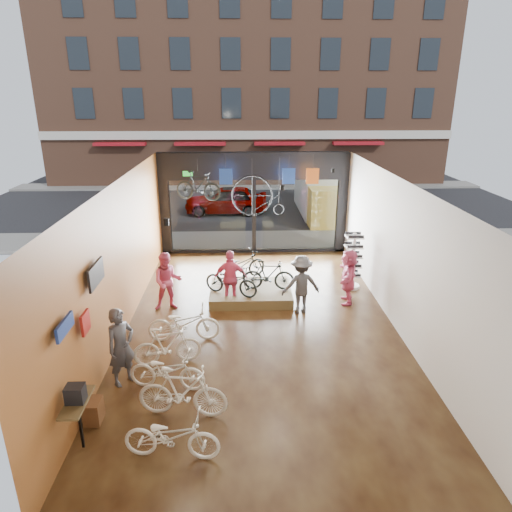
{
  "coord_description": "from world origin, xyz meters",
  "views": [
    {
      "loc": [
        -0.5,
        -10.71,
        5.79
      ],
      "look_at": [
        -0.08,
        1.4,
        1.46
      ],
      "focal_mm": 32.0,
      "sensor_mm": 36.0,
      "label": 1
    }
  ],
  "objects_px": {
    "floor_bike_2": "(167,371)",
    "customer_0": "(121,347)",
    "floor_bike_4": "(184,323)",
    "display_bike_mid": "(268,275)",
    "box_truck": "(326,191)",
    "sunglasses_rack": "(353,261)",
    "street_car": "(226,200)",
    "hung_bike": "(198,186)",
    "customer_2": "(231,278)",
    "display_bike_right": "(241,266)",
    "penny_farthing": "(261,197)",
    "floor_bike_0": "(172,436)",
    "display_bike_left": "(231,281)",
    "display_platform": "(251,293)",
    "customer_1": "(168,281)",
    "customer_5": "(348,276)",
    "floor_bike_3": "(167,346)",
    "customer_3": "(301,284)",
    "floor_bike_1": "(182,392)"
  },
  "relations": [
    {
      "from": "display_bike_right",
      "to": "penny_farthing",
      "type": "xyz_separation_m",
      "value": [
        0.69,
        1.85,
        1.75
      ]
    },
    {
      "from": "box_truck",
      "to": "sunglasses_rack",
      "type": "distance_m",
      "value": 8.63
    },
    {
      "from": "customer_2",
      "to": "sunglasses_rack",
      "type": "distance_m",
      "value": 3.9
    },
    {
      "from": "floor_bike_1",
      "to": "display_bike_right",
      "type": "relative_size",
      "value": 1.01
    },
    {
      "from": "floor_bike_2",
      "to": "customer_0",
      "type": "bearing_deg",
      "value": 85.3
    },
    {
      "from": "customer_0",
      "to": "display_bike_right",
      "type": "bearing_deg",
      "value": 16.08
    },
    {
      "from": "floor_bike_1",
      "to": "floor_bike_4",
      "type": "distance_m",
      "value": 2.84
    },
    {
      "from": "display_bike_mid",
      "to": "customer_2",
      "type": "xyz_separation_m",
      "value": [
        -1.1,
        -0.35,
        0.06
      ]
    },
    {
      "from": "box_truck",
      "to": "customer_3",
      "type": "xyz_separation_m",
      "value": [
        -2.49,
        -10.22,
        -0.5
      ]
    },
    {
      "from": "display_bike_left",
      "to": "hung_bike",
      "type": "relative_size",
      "value": 1.03
    },
    {
      "from": "penny_farthing",
      "to": "floor_bike_2",
      "type": "bearing_deg",
      "value": -107.64
    },
    {
      "from": "customer_3",
      "to": "sunglasses_rack",
      "type": "height_order",
      "value": "sunglasses_rack"
    },
    {
      "from": "floor_bike_3",
      "to": "display_bike_left",
      "type": "height_order",
      "value": "display_bike_left"
    },
    {
      "from": "floor_bike_1",
      "to": "customer_1",
      "type": "xyz_separation_m",
      "value": [
        -0.93,
        4.6,
        0.32
      ]
    },
    {
      "from": "customer_0",
      "to": "customer_5",
      "type": "height_order",
      "value": "customer_0"
    },
    {
      "from": "floor_bike_3",
      "to": "sunglasses_rack",
      "type": "xyz_separation_m",
      "value": [
        5.13,
        4.11,
        0.44
      ]
    },
    {
      "from": "floor_bike_4",
      "to": "display_bike_mid",
      "type": "relative_size",
      "value": 1.15
    },
    {
      "from": "floor_bike_0",
      "to": "display_platform",
      "type": "distance_m",
      "value": 6.49
    },
    {
      "from": "floor_bike_1",
      "to": "display_bike_left",
      "type": "relative_size",
      "value": 1.05
    },
    {
      "from": "display_bike_mid",
      "to": "hung_bike",
      "type": "height_order",
      "value": "hung_bike"
    },
    {
      "from": "floor_bike_0",
      "to": "display_bike_right",
      "type": "height_order",
      "value": "display_bike_right"
    },
    {
      "from": "floor_bike_0",
      "to": "customer_5",
      "type": "distance_m",
      "value": 7.3
    },
    {
      "from": "box_truck",
      "to": "hung_bike",
      "type": "bearing_deg",
      "value": -129.05
    },
    {
      "from": "floor_bike_2",
      "to": "floor_bike_3",
      "type": "bearing_deg",
      "value": 17.54
    },
    {
      "from": "floor_bike_2",
      "to": "display_bike_right",
      "type": "bearing_deg",
      "value": -7.34
    },
    {
      "from": "display_platform",
      "to": "customer_1",
      "type": "relative_size",
      "value": 1.44
    },
    {
      "from": "penny_farthing",
      "to": "display_platform",
      "type": "bearing_deg",
      "value": -98.86
    },
    {
      "from": "box_truck",
      "to": "floor_bike_2",
      "type": "distance_m",
      "value": 14.79
    },
    {
      "from": "display_bike_left",
      "to": "customer_1",
      "type": "relative_size",
      "value": 0.98
    },
    {
      "from": "display_bike_right",
      "to": "customer_2",
      "type": "relative_size",
      "value": 1.03
    },
    {
      "from": "customer_2",
      "to": "display_bike_mid",
      "type": "bearing_deg",
      "value": -159.7
    },
    {
      "from": "box_truck",
      "to": "floor_bike_3",
      "type": "xyz_separation_m",
      "value": [
        -5.81,
        -12.71,
        -0.87
      ]
    },
    {
      "from": "street_car",
      "to": "hung_bike",
      "type": "bearing_deg",
      "value": -4.81
    },
    {
      "from": "floor_bike_4",
      "to": "hung_bike",
      "type": "distance_m",
      "value": 5.46
    },
    {
      "from": "floor_bike_2",
      "to": "customer_2",
      "type": "bearing_deg",
      "value": -8.22
    },
    {
      "from": "customer_3",
      "to": "penny_farthing",
      "type": "relative_size",
      "value": 0.97
    },
    {
      "from": "customer_2",
      "to": "box_truck",
      "type": "bearing_deg",
      "value": -112.15
    },
    {
      "from": "customer_2",
      "to": "display_bike_left",
      "type": "bearing_deg",
      "value": -97.34
    },
    {
      "from": "customer_5",
      "to": "sunglasses_rack",
      "type": "relative_size",
      "value": 0.9
    },
    {
      "from": "customer_1",
      "to": "customer_2",
      "type": "xyz_separation_m",
      "value": [
        1.76,
        0.22,
        -0.02
      ]
    },
    {
      "from": "box_truck",
      "to": "display_bike_left",
      "type": "bearing_deg",
      "value": -114.65
    },
    {
      "from": "floor_bike_4",
      "to": "customer_2",
      "type": "distance_m",
      "value": 2.32
    },
    {
      "from": "box_truck",
      "to": "customer_0",
      "type": "relative_size",
      "value": 3.95
    },
    {
      "from": "floor_bike_2",
      "to": "customer_2",
      "type": "height_order",
      "value": "customer_2"
    },
    {
      "from": "customer_5",
      "to": "display_bike_mid",
      "type": "bearing_deg",
      "value": -86.3
    },
    {
      "from": "sunglasses_rack",
      "to": "display_bike_left",
      "type": "bearing_deg",
      "value": -148.7
    },
    {
      "from": "floor_bike_0",
      "to": "floor_bike_3",
      "type": "bearing_deg",
      "value": 16.54
    },
    {
      "from": "floor_bike_1",
      "to": "floor_bike_2",
      "type": "height_order",
      "value": "floor_bike_1"
    },
    {
      "from": "box_truck",
      "to": "hung_bike",
      "type": "relative_size",
      "value": 4.27
    },
    {
      "from": "street_car",
      "to": "floor_bike_0",
      "type": "distance_m",
      "value": 16.56
    }
  ]
}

